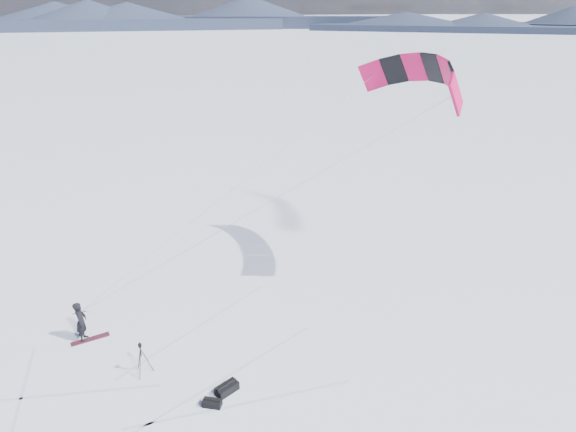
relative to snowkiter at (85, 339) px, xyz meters
name	(u,v)px	position (x,y,z in m)	size (l,w,h in m)	color
ground	(128,368)	(1.59, -2.39, 0.00)	(1800.00, 1800.00, 0.00)	white
horizon_hills	(115,293)	(1.59, -2.39, 3.35)	(704.84, 706.81, 8.40)	#1A1E32
snow_tracks	(88,382)	(0.16, -2.72, 0.00)	(13.93, 10.25, 0.01)	#AEBDD1
snowkiter	(85,339)	(0.00, 0.00, 0.00)	(0.65, 0.43, 1.79)	black
snowboard	(90,339)	(0.22, -0.10, 0.02)	(1.51, 0.28, 0.04)	maroon
tripod	(141,354)	(2.15, -2.91, 0.87)	(0.58, 0.66, 1.35)	black
gear_bag_a	(227,388)	(4.88, -4.95, 0.17)	(0.94, 0.72, 0.38)	black
gear_bag_b	(212,403)	(4.25, -5.41, 0.13)	(0.73, 0.61, 0.30)	black
power_kite	(420,77)	(15.69, 0.89, 9.80)	(17.02, 6.88, 9.49)	#CD0B4B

